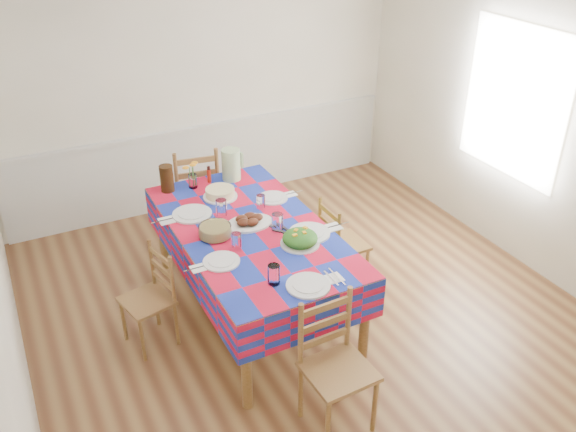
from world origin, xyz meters
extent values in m
cube|color=brown|center=(0.00, 0.00, -0.02)|extent=(4.50, 5.00, 0.04)
cube|color=beige|center=(0.00, 2.52, 1.35)|extent=(4.50, 0.04, 2.70)
cube|color=beige|center=(2.27, 0.00, 1.35)|extent=(0.04, 5.00, 2.70)
cube|color=silver|center=(0.00, 2.47, 0.90)|extent=(4.41, 0.06, 0.04)
cube|color=silver|center=(0.00, 2.48, 0.45)|extent=(4.41, 0.03, 0.90)
plane|color=white|center=(2.23, 0.30, 1.50)|extent=(0.00, 1.40, 1.40)
cylinder|color=brown|center=(-0.89, -0.62, 0.39)|extent=(0.08, 0.08, 0.79)
cylinder|color=brown|center=(0.08, -0.62, 0.39)|extent=(0.08, 0.08, 0.79)
cylinder|color=brown|center=(-0.89, 1.35, 0.39)|extent=(0.08, 0.08, 0.79)
cylinder|color=brown|center=(0.08, 1.35, 0.39)|extent=(0.08, 0.08, 0.79)
cube|color=brown|center=(-0.40, 0.37, 0.81)|extent=(1.10, 2.10, 0.04)
cube|color=red|center=(-0.40, 0.37, 0.83)|extent=(1.15, 2.14, 0.01)
cube|color=red|center=(-0.97, 0.37, 0.66)|extent=(0.01, 2.14, 0.33)
cube|color=red|center=(0.17, 0.37, 0.66)|extent=(0.01, 2.14, 0.33)
cube|color=red|center=(-0.40, -0.70, 0.66)|extent=(1.15, 0.01, 0.33)
cube|color=red|center=(-0.40, 1.44, 0.66)|extent=(1.15, 0.01, 0.33)
cylinder|color=silver|center=(-0.37, -0.54, 0.84)|extent=(0.31, 0.31, 0.02)
cylinder|color=silver|center=(-0.37, -0.54, 0.85)|extent=(0.22, 0.22, 0.01)
cylinder|color=white|center=(-0.57, -0.40, 0.91)|extent=(0.09, 0.09, 0.15)
cube|color=white|center=(-0.16, -0.54, 0.84)|extent=(0.12, 0.12, 0.01)
cube|color=silver|center=(-0.18, -0.54, 0.84)|extent=(0.01, 0.20, 0.00)
cube|color=silver|center=(-0.14, -0.54, 0.84)|extent=(0.01, 0.23, 0.00)
cylinder|color=silver|center=(-0.79, 0.01, 0.84)|extent=(0.28, 0.28, 0.01)
cylinder|color=silver|center=(-0.79, 0.01, 0.85)|extent=(0.19, 0.19, 0.01)
cylinder|color=white|center=(-0.62, 0.13, 0.90)|extent=(0.08, 0.08, 0.13)
cube|color=white|center=(-0.98, 0.01, 0.84)|extent=(0.10, 0.10, 0.01)
cube|color=silver|center=(-1.00, 0.01, 0.84)|extent=(0.17, 0.01, 0.00)
cube|color=silver|center=(-0.96, 0.01, 0.84)|extent=(0.20, 0.01, 0.00)
cylinder|color=silver|center=(-0.75, 0.78, 0.84)|extent=(0.33, 0.33, 0.02)
cylinder|color=silver|center=(-0.75, 0.78, 0.86)|extent=(0.23, 0.23, 0.01)
cylinder|color=white|center=(-0.54, 0.63, 0.91)|extent=(0.09, 0.09, 0.16)
cube|color=white|center=(-0.97, 0.78, 0.84)|extent=(0.12, 0.12, 0.01)
cube|color=silver|center=(-1.00, 0.78, 0.84)|extent=(0.21, 0.01, 0.00)
cube|color=silver|center=(-0.95, 0.78, 0.84)|extent=(0.25, 0.01, 0.00)
cylinder|color=silver|center=(-0.03, 0.07, 0.84)|extent=(0.33, 0.33, 0.02)
cylinder|color=silver|center=(-0.03, 0.07, 0.86)|extent=(0.23, 0.23, 0.01)
cylinder|color=white|center=(-0.23, 0.21, 0.91)|extent=(0.09, 0.09, 0.16)
cube|color=white|center=(0.20, 0.07, 0.84)|extent=(0.12, 0.12, 0.01)
cube|color=silver|center=(0.17, 0.07, 0.84)|extent=(0.21, 0.01, 0.00)
cube|color=silver|center=(0.22, 0.07, 0.84)|extent=(0.25, 0.01, 0.00)
cylinder|color=silver|center=(-0.03, 0.74, 0.84)|extent=(0.27, 0.27, 0.01)
cylinder|color=silver|center=(-0.03, 0.74, 0.85)|extent=(0.19, 0.19, 0.01)
cylinder|color=white|center=(-0.19, 0.62, 0.90)|extent=(0.07, 0.07, 0.13)
cube|color=white|center=(0.15, 0.74, 0.84)|extent=(0.10, 0.10, 0.01)
cube|color=silver|center=(0.13, 0.74, 0.84)|extent=(0.17, 0.01, 0.00)
cube|color=silver|center=(0.17, 0.74, 0.84)|extent=(0.20, 0.01, 0.00)
ellipsoid|color=silver|center=(-0.39, 0.42, 0.84)|extent=(0.39, 0.28, 0.02)
ellipsoid|color=black|center=(-0.32, 0.42, 0.88)|extent=(0.10, 0.09, 0.06)
ellipsoid|color=black|center=(-0.36, 0.47, 0.88)|extent=(0.10, 0.09, 0.06)
ellipsoid|color=black|center=(-0.44, 0.46, 0.88)|extent=(0.10, 0.09, 0.06)
ellipsoid|color=black|center=(-0.45, 0.40, 0.88)|extent=(0.10, 0.09, 0.06)
ellipsoid|color=black|center=(-0.38, 0.37, 0.88)|extent=(0.10, 0.09, 0.06)
cylinder|color=silver|center=(-0.16, -0.03, 0.84)|extent=(0.31, 0.31, 0.01)
ellipsoid|color=#184D13|center=(-0.16, -0.03, 0.89)|extent=(0.27, 0.27, 0.12)
cube|color=#F8A215|center=(-0.22, -0.06, 0.95)|extent=(0.04, 0.03, 0.01)
cube|color=#F8A215|center=(-0.18, 0.00, 0.95)|extent=(0.04, 0.04, 0.01)
cube|color=#F8A215|center=(-0.14, -0.06, 0.95)|extent=(0.03, 0.04, 0.01)
cube|color=#F8A215|center=(-0.10, 0.00, 0.95)|extent=(0.04, 0.04, 0.01)
cylinder|color=white|center=(-0.70, 0.37, 0.88)|extent=(0.26, 0.26, 0.09)
cylinder|color=#E5CD79|center=(-0.70, 0.37, 0.88)|extent=(0.24, 0.24, 0.08)
cylinder|color=silver|center=(-0.43, 0.97, 0.84)|extent=(0.30, 0.30, 0.01)
cylinder|color=beige|center=(-0.43, 0.97, 0.88)|extent=(0.26, 0.26, 0.07)
cube|color=black|center=(-0.23, 0.26, 0.84)|extent=(0.15, 0.35, 0.01)
cube|color=black|center=(-0.17, 0.28, 0.84)|extent=(0.07, 0.37, 0.01)
cylinder|color=white|center=(-0.57, 1.26, 0.90)|extent=(0.08, 0.08, 0.13)
cylinder|color=#296822|center=(-0.60, 1.26, 0.95)|extent=(0.01, 0.01, 0.19)
ellipsoid|color=#F8A215|center=(-0.63, 1.26, 1.04)|extent=(0.06, 0.06, 0.02)
cylinder|color=#296822|center=(-0.56, 1.27, 0.95)|extent=(0.01, 0.01, 0.19)
ellipsoid|color=#F8A215|center=(-0.53, 1.29, 1.06)|extent=(0.06, 0.06, 0.02)
cylinder|color=#296822|center=(-0.57, 1.24, 0.95)|extent=(0.01, 0.01, 0.19)
ellipsoid|color=#F8A215|center=(-0.57, 1.22, 1.08)|extent=(0.06, 0.06, 0.02)
cylinder|color=#B3200E|center=(-0.40, 1.30, 0.91)|extent=(0.04, 0.04, 0.16)
cylinder|color=#A6CE91|center=(-0.20, 1.26, 0.98)|extent=(0.17, 0.17, 0.30)
cylinder|color=black|center=(-0.80, 1.30, 0.96)|extent=(0.12, 0.12, 0.24)
cube|color=silver|center=(-0.40, -0.65, 0.84)|extent=(0.08, 0.03, 0.02)
cylinder|color=brown|center=(-0.58, -1.22, 0.23)|extent=(0.04, 0.04, 0.46)
cylinder|color=brown|center=(-0.21, -1.20, 0.23)|extent=(0.04, 0.04, 0.46)
cylinder|color=brown|center=(-0.59, -0.87, 0.23)|extent=(0.04, 0.04, 0.46)
cylinder|color=brown|center=(-0.22, -0.85, 0.23)|extent=(0.04, 0.04, 0.46)
cube|color=brown|center=(-0.40, -1.03, 0.48)|extent=(0.45, 0.43, 0.03)
cylinder|color=brown|center=(-0.59, -0.86, 0.72)|extent=(0.04, 0.04, 0.51)
cylinder|color=brown|center=(-0.22, -0.84, 0.72)|extent=(0.04, 0.04, 0.51)
cube|color=brown|center=(-0.41, -0.85, 0.62)|extent=(0.37, 0.03, 0.05)
cube|color=brown|center=(-0.41, -0.85, 0.75)|extent=(0.37, 0.03, 0.05)
cube|color=brown|center=(-0.41, -0.85, 0.88)|extent=(0.37, 0.03, 0.05)
cylinder|color=brown|center=(-0.18, 1.92, 0.25)|extent=(0.04, 0.04, 0.49)
cylinder|color=brown|center=(-0.57, 1.98, 0.25)|extent=(0.04, 0.04, 0.49)
cylinder|color=brown|center=(-0.23, 1.55, 0.25)|extent=(0.04, 0.04, 0.49)
cylinder|color=brown|center=(-0.62, 1.61, 0.25)|extent=(0.04, 0.04, 0.49)
cube|color=brown|center=(-0.40, 1.77, 0.51)|extent=(0.52, 0.50, 0.03)
cylinder|color=brown|center=(-0.24, 1.54, 0.77)|extent=(0.04, 0.04, 0.55)
cylinder|color=brown|center=(-0.63, 1.60, 0.77)|extent=(0.04, 0.04, 0.55)
cube|color=brown|center=(-0.43, 1.57, 0.66)|extent=(0.39, 0.08, 0.05)
cube|color=brown|center=(-0.43, 1.57, 0.80)|extent=(0.39, 0.08, 0.05)
cube|color=brown|center=(-0.43, 1.57, 0.94)|extent=(0.39, 0.08, 0.05)
cylinder|color=brown|center=(-1.49, 0.49, 0.20)|extent=(0.03, 0.03, 0.40)
cylinder|color=brown|center=(-1.42, 0.18, 0.20)|extent=(0.03, 0.03, 0.40)
cylinder|color=brown|center=(-1.19, 0.55, 0.20)|extent=(0.03, 0.03, 0.40)
cylinder|color=brown|center=(-1.12, 0.24, 0.20)|extent=(0.03, 0.03, 0.40)
cube|color=brown|center=(-1.30, 0.37, 0.41)|extent=(0.43, 0.44, 0.03)
cylinder|color=brown|center=(-1.19, 0.56, 0.62)|extent=(0.03, 0.03, 0.44)
cylinder|color=brown|center=(-1.11, 0.25, 0.62)|extent=(0.03, 0.03, 0.44)
cube|color=brown|center=(-1.15, 0.40, 0.53)|extent=(0.09, 0.31, 0.04)
cube|color=brown|center=(-1.15, 0.40, 0.65)|extent=(0.09, 0.31, 0.04)
cube|color=brown|center=(-1.15, 0.40, 0.76)|extent=(0.09, 0.31, 0.04)
cylinder|color=brown|center=(0.66, 0.20, 0.20)|extent=(0.03, 0.03, 0.41)
cylinder|color=brown|center=(0.66, 0.53, 0.20)|extent=(0.03, 0.03, 0.41)
cylinder|color=brown|center=(0.35, 0.20, 0.20)|extent=(0.03, 0.03, 0.41)
cylinder|color=brown|center=(0.35, 0.53, 0.20)|extent=(0.03, 0.03, 0.41)
cube|color=brown|center=(0.50, 0.37, 0.42)|extent=(0.36, 0.38, 0.03)
cylinder|color=brown|center=(0.34, 0.20, 0.63)|extent=(0.03, 0.03, 0.45)
cylinder|color=brown|center=(0.34, 0.53, 0.63)|extent=(0.03, 0.03, 0.45)
cube|color=brown|center=(0.34, 0.37, 0.54)|extent=(0.02, 0.33, 0.05)
cube|color=brown|center=(0.34, 0.37, 0.66)|extent=(0.02, 0.33, 0.05)
cube|color=brown|center=(0.34, 0.37, 0.78)|extent=(0.02, 0.33, 0.05)
camera|label=1|loc=(-2.05, -3.53, 3.35)|focal=38.00mm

